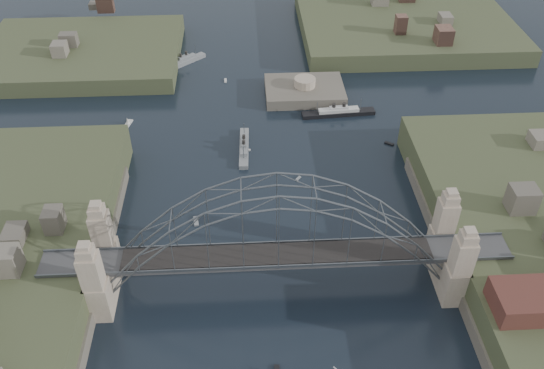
{
  "coord_description": "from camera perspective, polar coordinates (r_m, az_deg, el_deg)",
  "views": [
    {
      "loc": [
        -4.8,
        -71.26,
        82.51
      ],
      "look_at": [
        0.0,
        18.0,
        10.0
      ],
      "focal_mm": 37.75,
      "sensor_mm": 36.0,
      "label": 1
    }
  ],
  "objects": [
    {
      "name": "small_boat_i",
      "position": [
        127.4,
        15.82,
        -3.04
      ],
      "size": [
        1.76,
        2.22,
        0.45
      ],
      "color": "silver",
      "rests_on": "ground"
    },
    {
      "name": "small_boat_d",
      "position": [
        146.74,
        11.6,
        4.01
      ],
      "size": [
        2.37,
        1.97,
        0.45
      ],
      "color": "silver",
      "rests_on": "ground"
    },
    {
      "name": "headland_nw",
      "position": [
        192.06,
        -18.31,
        11.78
      ],
      "size": [
        60.0,
        45.0,
        9.0
      ],
      "primitive_type": "cube",
      "color": "#3F472A",
      "rests_on": "ground"
    },
    {
      "name": "headland_ne",
      "position": [
        206.26,
        13.03,
        14.71
      ],
      "size": [
        70.0,
        55.0,
        9.5
      ],
      "primitive_type": "cube",
      "color": "#3F472A",
      "rests_on": "ground"
    },
    {
      "name": "small_boat_b",
      "position": [
        132.59,
        2.63,
        0.6
      ],
      "size": [
        1.44,
        1.64,
        0.45
      ],
      "color": "silver",
      "rests_on": "ground"
    },
    {
      "name": "bridge",
      "position": [
        100.13,
        0.56,
        -5.45
      ],
      "size": [
        84.0,
        13.8,
        24.6
      ],
      "color": "#444547",
      "rests_on": "ground"
    },
    {
      "name": "ocean_liner",
      "position": [
        155.92,
        6.65,
        7.14
      ],
      "size": [
        19.91,
        4.19,
        4.85
      ],
      "color": "black",
      "rests_on": "ground"
    },
    {
      "name": "naval_cruiser_far",
      "position": [
        182.62,
        -8.76,
        12.02
      ],
      "size": [
        12.98,
        11.97,
        5.24
      ],
      "color": "gray",
      "rests_on": "ground"
    },
    {
      "name": "small_boat_a",
      "position": [
        122.42,
        -7.59,
        -3.66
      ],
      "size": [
        1.32,
        2.95,
        0.45
      ],
      "color": "silver",
      "rests_on": "ground"
    },
    {
      "name": "ground",
      "position": [
        109.13,
        0.52,
        -10.07
      ],
      "size": [
        500.0,
        500.0,
        0.0
      ],
      "primitive_type": "plane",
      "color": "black",
      "rests_on": "ground"
    },
    {
      "name": "small_boat_h",
      "position": [
        171.87,
        -4.66,
        10.28
      ],
      "size": [
        0.73,
        2.16,
        0.45
      ],
      "color": "silver",
      "rests_on": "ground"
    },
    {
      "name": "small_boat_f",
      "position": [
        141.79,
        -2.5,
        3.5
      ],
      "size": [
        1.73,
        1.15,
        0.45
      ],
      "color": "silver",
      "rests_on": "ground"
    },
    {
      "name": "fort_island",
      "position": [
        164.62,
        3.24,
        8.77
      ],
      "size": [
        22.0,
        16.0,
        9.4
      ],
      "color": "#5C5549",
      "rests_on": "ground"
    },
    {
      "name": "naval_cruiser_near",
      "position": [
        141.57,
        -2.8,
        3.72
      ],
      "size": [
        2.68,
        16.42,
        4.91
      ],
      "color": "gray",
      "rests_on": "ground"
    },
    {
      "name": "small_boat_e",
      "position": [
        155.71,
        -14.18,
        6.02
      ],
      "size": [
        2.18,
        4.11,
        2.38
      ],
      "color": "silver",
      "rests_on": "ground"
    }
  ]
}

